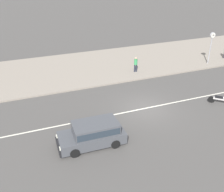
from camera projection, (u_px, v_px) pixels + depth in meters
name	position (u px, v px, depth m)	size (l,w,h in m)	color
ground_plane	(146.00, 108.00, 21.13)	(160.00, 160.00, 0.00)	#4C4947
lane_centre_stripe	(146.00, 108.00, 21.12)	(50.40, 0.14, 0.01)	silver
kerb_strip	(104.00, 65.00, 29.43)	(68.00, 10.00, 0.15)	gray
minivan_dark_grey_0	(93.00, 133.00, 16.75)	(4.38, 2.06, 1.56)	#47494F
motorcycle_0	(221.00, 99.00, 21.54)	(1.53, 1.40, 0.80)	black
street_clock	(212.00, 41.00, 28.37)	(0.60, 0.22, 3.53)	#9E9EA3
pedestrian_near_clock	(136.00, 63.00, 27.06)	(0.34, 0.34, 1.58)	#232838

